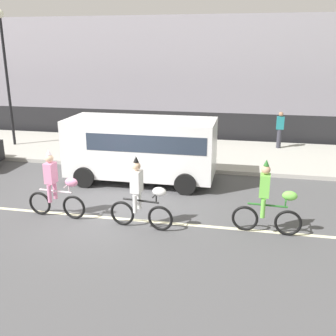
% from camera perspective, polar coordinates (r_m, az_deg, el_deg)
% --- Properties ---
extents(ground_plane, '(80.00, 80.00, 0.00)m').
position_cam_1_polar(ground_plane, '(11.48, -8.82, -6.05)').
color(ground_plane, '#4C4C4F').
extents(road_centre_line, '(36.00, 0.14, 0.01)m').
position_cam_1_polar(road_centre_line, '(11.06, -9.71, -7.02)').
color(road_centre_line, beige).
rests_on(road_centre_line, ground).
extents(sidewalk_curb, '(60.00, 5.00, 0.15)m').
position_cam_1_polar(sidewalk_curb, '(17.37, -1.48, 2.44)').
color(sidewalk_curb, '#ADAAA3').
rests_on(sidewalk_curb, ground).
extents(fence_line, '(40.00, 0.08, 1.40)m').
position_cam_1_polar(fence_line, '(20.00, 0.38, 6.25)').
color(fence_line, black).
rests_on(fence_line, ground).
extents(building_backdrop, '(28.00, 8.00, 6.29)m').
position_cam_1_polar(building_backdrop, '(28.83, -3.23, 14.47)').
color(building_backdrop, '#99939E').
rests_on(building_backdrop, ground).
extents(parade_cyclist_pink, '(1.72, 0.50, 1.92)m').
position_cam_1_polar(parade_cyclist_pink, '(11.05, -16.00, -2.80)').
color(parade_cyclist_pink, black).
rests_on(parade_cyclist_pink, ground).
extents(parade_cyclist_zebra, '(1.72, 0.50, 1.92)m').
position_cam_1_polar(parade_cyclist_zebra, '(9.99, -3.92, -4.28)').
color(parade_cyclist_zebra, black).
rests_on(parade_cyclist_zebra, ground).
extents(parade_cyclist_lime, '(1.72, 0.50, 1.92)m').
position_cam_1_polar(parade_cyclist_lime, '(10.00, 14.35, -4.79)').
color(parade_cyclist_lime, black).
rests_on(parade_cyclist_lime, ground).
extents(parked_van_white, '(5.00, 2.22, 2.18)m').
position_cam_1_polar(parked_van_white, '(13.41, -3.62, 3.29)').
color(parked_van_white, white).
rests_on(parked_van_white, ground).
extents(street_lamp_post, '(0.36, 0.36, 5.86)m').
position_cam_1_polar(street_lamp_post, '(19.18, -22.60, 14.41)').
color(street_lamp_post, black).
rests_on(street_lamp_post, sidewalk_curb).
extents(pedestrian_onlooker, '(0.32, 0.20, 1.62)m').
position_cam_1_polar(pedestrian_onlooker, '(18.17, 15.92, 5.48)').
color(pedestrian_onlooker, '#33333D').
rests_on(pedestrian_onlooker, sidewalk_curb).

